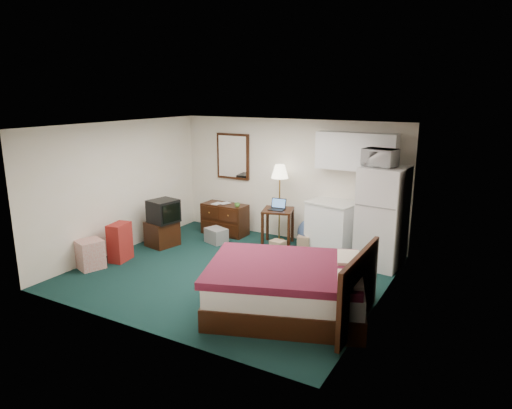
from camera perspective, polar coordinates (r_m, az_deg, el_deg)
The scene contains 25 objects.
floor at distance 7.97m, azimuth -3.01°, elevation -8.44°, with size 5.00×4.50×0.01m, color black.
ceiling at distance 7.39m, azimuth -3.26°, elevation 9.80°, with size 5.00×4.50×0.01m, color beige.
walls at distance 7.58m, azimuth -3.13°, elevation 0.34°, with size 5.01×4.51×2.50m.
mirror at distance 10.06m, azimuth -2.89°, elevation 6.02°, with size 0.80×0.06×1.00m, color white, non-canonical shape.
upper_cabinets at distance 8.73m, azimuth 12.42°, elevation 6.50°, with size 1.50×0.35×0.70m, color white, non-canonical shape.
headboard at distance 6.12m, azimuth 12.73°, elevation -10.33°, with size 0.06×1.56×1.00m, color black, non-canonical shape.
dresser at distance 9.94m, azimuth -3.90°, elevation -1.83°, with size 0.99×0.45×0.67m, color black, non-canonical shape.
floor_lamp at distance 9.36m, azimuth 2.95°, elevation 0.14°, with size 0.35×0.35×1.60m, color #B7853B, non-canonical shape.
desk at distance 9.22m, azimuth 2.74°, elevation -2.84°, with size 0.59×0.59×0.74m, color black, non-canonical shape.
exercise_ball at distance 9.23m, azimuth 6.94°, elevation -3.49°, with size 0.56×0.56×0.56m, color #374D7B.
kitchen_counter at distance 8.98m, azimuth 9.52°, elevation -2.79°, with size 0.87×0.66×0.95m, color white, non-canonical shape.
fridge at distance 8.26m, azimuth 15.48°, elevation -1.56°, with size 0.74×0.74×1.79m, color silver, non-canonical shape.
bed at distance 6.53m, azimuth 3.89°, elevation -10.44°, with size 2.11×1.65×0.68m, color #490D21, non-canonical shape.
tv_stand at distance 9.40m, azimuth -11.65°, elevation -3.57°, with size 0.50×0.55×0.50m, color black, non-canonical shape.
suitcase at distance 8.74m, azimuth -16.65°, elevation -4.52°, with size 0.27×0.43×0.70m, color maroon, non-canonical shape.
retail_box at distance 8.56m, azimuth -20.04°, elevation -5.86°, with size 0.41×0.41×0.51m, color silver, non-canonical shape.
file_bin at distance 9.45m, azimuth -4.99°, elevation -3.88°, with size 0.43×0.32×0.30m, color gray, non-canonical shape.
cardboard_box_a at distance 8.90m, azimuth 2.74°, elevation -5.22°, with size 0.27×0.23×0.23m, color olive, non-canonical shape.
cardboard_box_b at distance 9.08m, azimuth 5.98°, elevation -4.71°, with size 0.23×0.28×0.28m, color olive, non-canonical shape.
laptop at distance 9.04m, azimuth 2.60°, elevation -0.04°, with size 0.31×0.25×0.21m, color black, non-canonical shape.
crt_tv at distance 9.24m, azimuth -11.51°, elevation -0.81°, with size 0.49×0.53×0.45m, color black, non-canonical shape.
microwave at distance 8.06m, azimuth 15.24°, elevation 5.92°, with size 0.55×0.30×0.37m, color silver.
book_a at distance 9.89m, azimuth -5.27°, elevation 0.79°, with size 0.17×0.02×0.24m, color olive.
book_b at distance 9.91m, azimuth -4.25°, elevation 0.84°, with size 0.18×0.02×0.24m, color olive.
mug at distance 9.56m, azimuth -2.36°, elevation -0.00°, with size 0.11×0.09×0.11m, color #488231.
Camera 1 is at (3.96, -6.22, 3.02)m, focal length 32.00 mm.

